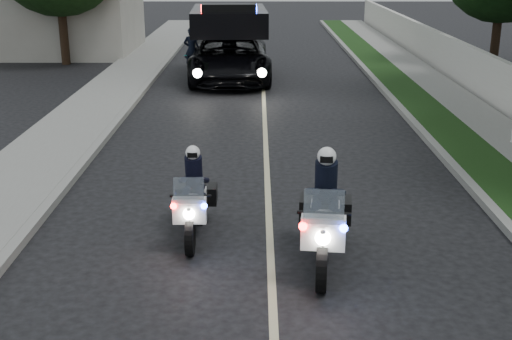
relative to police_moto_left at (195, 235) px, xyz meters
The scene contains 14 objects.
curb_right 7.54m from the police_moto_left, 44.53° to the left, with size 0.20×60.00×0.15m, color gray.
grass_verge 8.05m from the police_moto_left, 41.03° to the left, with size 1.20×60.00×0.16m, color #193814.
curb_left 5.99m from the police_moto_left, 118.12° to the left, with size 0.20×60.00×0.15m, color gray.
sidewalk_left 6.58m from the police_moto_left, 126.59° to the left, with size 2.00×60.00×0.16m, color gray.
lane_marking 5.44m from the police_moto_left, 76.44° to the left, with size 0.12×50.00×0.01m, color #BFB78C.
police_moto_left is the anchor object (origin of this frame).
police_moto_right 2.33m from the police_moto_left, 26.48° to the right, with size 0.75×2.14×1.82m, color white, non-canonical shape.
police_suv 14.31m from the police_moto_left, 89.87° to the left, with size 2.90×6.26×3.05m, color black.
bicycle 15.02m from the police_moto_left, 95.45° to the left, with size 0.60×1.72×0.90m, color black.
cyclist 15.02m from the police_moto_left, 95.45° to the left, with size 0.60×0.40×1.66m, color black.
sign_post 8.97m from the police_moto_left, 35.76° to the left, with size 0.38×0.38×2.46m, color red, non-canonical shape.
tree_right_e 20.43m from the police_moto_left, 57.82° to the left, with size 4.96×4.96×8.27m, color #143511, non-canonical shape.
tree_left_near 19.25m from the police_moto_left, 111.58° to the left, with size 5.51×5.51×9.18m, color #173712, non-canonical shape.
tree_left_far 24.19m from the police_moto_left, 109.93° to the left, with size 7.41×7.41×12.34m, color black, non-canonical shape.
Camera 1 is at (-0.21, -5.65, 4.58)m, focal length 46.62 mm.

